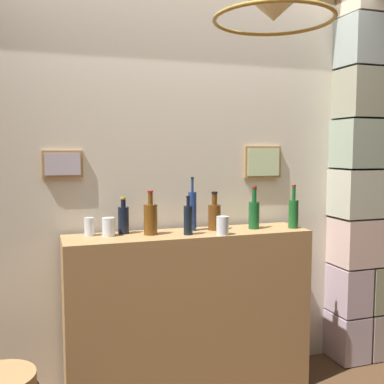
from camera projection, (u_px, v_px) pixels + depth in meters
name	position (u px, v px, depth m)	size (l,w,h in m)	color
panelled_rear_partition	(177.00, 155.00, 2.92)	(3.25, 0.15, 2.80)	beige
stone_pillar	(363.00, 170.00, 3.22)	(0.45, 0.33, 2.73)	#BBA6B2
bar_shelf_unit	(189.00, 314.00, 2.78)	(1.48, 0.35, 1.01)	#9E7547
liquor_bottle_rye	(293.00, 213.00, 2.89)	(0.06, 0.06, 0.28)	#1B5523
liquor_bottle_amaro	(254.00, 213.00, 2.86)	(0.07, 0.07, 0.27)	#175125
liquor_bottle_bourbon	(123.00, 219.00, 2.69)	(0.07, 0.07, 0.22)	black
liquor_bottle_vodka	(188.00, 219.00, 2.66)	(0.05, 0.05, 0.23)	black
liquor_bottle_gin	(192.00, 210.00, 2.79)	(0.05, 0.05, 0.33)	navy
liquor_bottle_vermouth	(214.00, 216.00, 2.82)	(0.08, 0.08, 0.24)	#5C3613
liquor_bottle_brandy	(151.00, 218.00, 2.66)	(0.08, 0.08, 0.26)	brown
glass_tumbler_rocks	(89.00, 227.00, 2.63)	(0.06, 0.06, 0.11)	silver
glass_tumbler_highball	(109.00, 227.00, 2.62)	(0.07, 0.07, 0.11)	silver
glass_tumbler_shot	(222.00, 226.00, 2.66)	(0.07, 0.07, 0.11)	silver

